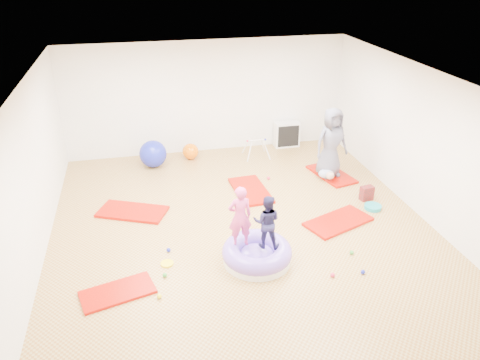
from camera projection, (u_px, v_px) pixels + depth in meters
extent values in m
cube|color=tan|center=(244.00, 230.00, 8.72)|extent=(7.00, 8.00, 0.01)
cube|color=silver|center=(244.00, 82.00, 7.48)|extent=(7.00, 8.00, 0.01)
cube|color=silver|center=(207.00, 97.00, 11.59)|extent=(7.00, 0.01, 2.80)
cube|color=silver|center=(337.00, 324.00, 4.61)|extent=(7.00, 0.01, 2.80)
cube|color=silver|center=(29.00, 182.00, 7.40)|extent=(0.01, 8.00, 2.80)
cube|color=silver|center=(425.00, 145.00, 8.79)|extent=(0.01, 8.00, 2.80)
cube|color=#C71200|center=(118.00, 292.00, 7.11)|extent=(1.20, 0.81, 0.05)
cube|color=#C71200|center=(132.00, 212.00, 9.28)|extent=(1.48, 1.15, 0.06)
cube|color=#C71200|center=(251.00, 190.00, 10.10)|extent=(0.74, 1.36, 0.05)
cube|color=#C71200|center=(338.00, 222.00, 8.94)|extent=(1.44, 1.07, 0.05)
cube|color=#C71200|center=(331.00, 174.00, 10.82)|extent=(0.88, 1.34, 0.05)
cylinder|color=white|center=(257.00, 258.00, 7.84)|extent=(1.14, 1.14, 0.13)
torus|color=#7755D1|center=(257.00, 252.00, 7.78)|extent=(1.17, 1.17, 0.31)
ellipsoid|color=#7755D1|center=(257.00, 255.00, 7.82)|extent=(0.62, 0.62, 0.28)
imported|color=#E3438E|center=(240.00, 214.00, 7.53)|extent=(0.40, 0.27, 1.08)
imported|color=#221F4A|center=(267.00, 219.00, 7.53)|extent=(0.55, 0.49, 0.93)
imported|color=slate|center=(331.00, 142.00, 10.40)|extent=(0.84, 0.62, 1.58)
ellipsoid|color=#99A8CD|center=(327.00, 173.00, 10.55)|extent=(0.39, 0.25, 0.22)
sphere|color=tan|center=(330.00, 176.00, 10.38)|extent=(0.18, 0.18, 0.18)
sphere|color=#F02953|center=(269.00, 178.00, 10.61)|extent=(0.07, 0.07, 0.07)
sphere|color=yellow|center=(159.00, 296.00, 7.01)|extent=(0.07, 0.07, 0.07)
sphere|color=#1922B1|center=(363.00, 272.00, 7.53)|extent=(0.07, 0.07, 0.07)
sphere|color=#1922B1|center=(169.00, 250.00, 8.08)|extent=(0.07, 0.07, 0.07)
sphere|color=green|center=(165.00, 275.00, 7.46)|extent=(0.07, 0.07, 0.07)
sphere|color=#F02953|center=(333.00, 275.00, 7.46)|extent=(0.07, 0.07, 0.07)
sphere|color=green|center=(352.00, 253.00, 8.02)|extent=(0.07, 0.07, 0.07)
sphere|color=#1922B1|center=(153.00, 154.00, 11.13)|extent=(0.65, 0.65, 0.65)
sphere|color=orange|center=(190.00, 151.00, 11.60)|extent=(0.39, 0.39, 0.39)
cylinder|color=silver|center=(250.00, 152.00, 11.44)|extent=(0.18, 0.18, 0.47)
cylinder|color=silver|center=(246.00, 146.00, 11.79)|extent=(0.18, 0.18, 0.47)
cylinder|color=silver|center=(267.00, 150.00, 11.53)|extent=(0.18, 0.18, 0.47)
cylinder|color=silver|center=(263.00, 144.00, 11.88)|extent=(0.18, 0.18, 0.47)
cylinder|color=silver|center=(256.00, 140.00, 11.57)|extent=(0.46, 0.03, 0.03)
sphere|color=#F02953|center=(247.00, 141.00, 11.52)|extent=(0.05, 0.05, 0.05)
sphere|color=#1922B1|center=(265.00, 140.00, 11.61)|extent=(0.05, 0.05, 0.05)
cube|color=silver|center=(287.00, 134.00, 12.30)|extent=(0.66, 0.32, 0.66)
cube|color=black|center=(288.00, 136.00, 12.17)|extent=(0.56, 0.02, 0.56)
cube|color=silver|center=(287.00, 135.00, 12.26)|extent=(0.02, 0.22, 0.58)
cube|color=silver|center=(287.00, 135.00, 12.26)|extent=(0.58, 0.22, 0.02)
cylinder|color=teal|center=(373.00, 207.00, 9.42)|extent=(0.34, 0.34, 0.08)
cube|color=maroon|center=(367.00, 193.00, 9.71)|extent=(0.28, 0.20, 0.30)
cylinder|color=yellow|center=(167.00, 264.00, 7.77)|extent=(0.22, 0.22, 0.03)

